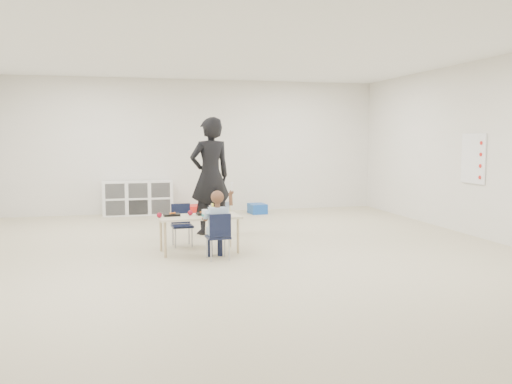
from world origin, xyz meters
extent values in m
plane|color=#C4B896|center=(0.00, 0.00, 0.00)|extent=(9.00, 9.00, 0.00)
plane|color=white|center=(0.00, 0.00, 2.80)|extent=(9.00, 9.00, 0.00)
cube|color=white|center=(0.00, 4.50, 1.40)|extent=(8.00, 0.02, 2.80)
cube|color=white|center=(0.00, -4.50, 1.40)|extent=(8.00, 0.02, 2.80)
cube|color=white|center=(4.00, 0.00, 1.40)|extent=(0.02, 9.00, 2.80)
cube|color=beige|center=(-0.48, 0.37, 0.50)|extent=(1.15, 0.63, 0.03)
cube|color=black|center=(-0.39, 0.44, 0.53)|extent=(0.23, 0.17, 0.03)
cube|color=black|center=(-0.84, 0.43, 0.53)|extent=(0.23, 0.17, 0.03)
cube|color=white|center=(-0.41, 0.23, 0.56)|extent=(0.07, 0.07, 0.10)
ellipsoid|color=tan|center=(-0.19, 0.27, 0.54)|extent=(0.09, 0.09, 0.07)
sphere|color=maroon|center=(-0.59, 0.42, 0.55)|extent=(0.07, 0.07, 0.07)
sphere|color=maroon|center=(-1.02, 0.30, 0.55)|extent=(0.07, 0.07, 0.07)
cube|color=white|center=(-1.20, 4.28, 0.35)|extent=(1.40, 0.40, 0.70)
cube|color=white|center=(3.98, 0.60, 1.25)|extent=(0.02, 0.60, 0.80)
imported|color=black|center=(-0.09, 1.77, 0.96)|extent=(0.80, 0.63, 1.91)
cube|color=red|center=(-0.09, 3.94, 0.10)|extent=(0.42, 0.49, 0.21)
cube|color=yellow|center=(0.44, 3.86, 0.11)|extent=(0.38, 0.47, 0.22)
cube|color=#164AA8|center=(1.23, 3.91, 0.10)|extent=(0.36, 0.44, 0.20)
camera|label=1|loc=(-1.46, -7.00, 1.59)|focal=38.00mm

